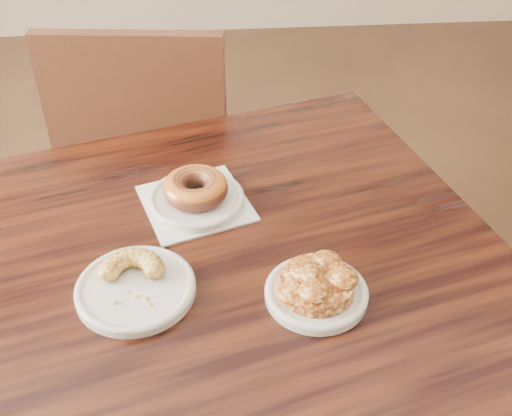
{
  "coord_description": "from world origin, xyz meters",
  "views": [
    {
      "loc": [
        -0.19,
        -0.77,
        1.4
      ],
      "look_at": [
        -0.13,
        -0.02,
        0.8
      ],
      "focal_mm": 45.0,
      "sensor_mm": 36.0,
      "label": 1
    }
  ],
  "objects": [
    {
      "name": "plate_donut",
      "position": [
        -0.23,
        0.06,
        0.76
      ],
      "size": [
        0.16,
        0.16,
        0.01
      ],
      "primitive_type": "cylinder",
      "color": "silver",
      "rests_on": "napkin"
    },
    {
      "name": "cafe_table",
      "position": [
        -0.17,
        -0.09,
        0.38
      ],
      "size": [
        1.01,
        1.01,
        0.75
      ],
      "primitive_type": "cube",
      "rotation": [
        0.0,
        0.0,
        0.28
      ],
      "color": "black",
      "rests_on": "floor"
    },
    {
      "name": "plate_cruller",
      "position": [
        -0.31,
        -0.13,
        0.76
      ],
      "size": [
        0.17,
        0.17,
        0.01
      ],
      "primitive_type": "cylinder",
      "color": "silver",
      "rests_on": "cafe_table"
    },
    {
      "name": "cruller_fragment",
      "position": [
        -0.31,
        -0.13,
        0.78
      ],
      "size": [
        0.1,
        0.1,
        0.03
      ],
      "primitive_type": null,
      "color": "brown",
      "rests_on": "plate_cruller"
    },
    {
      "name": "plate_fritter",
      "position": [
        -0.06,
        -0.16,
        0.76
      ],
      "size": [
        0.14,
        0.14,
        0.01
      ],
      "primitive_type": "cylinder",
      "color": "silver",
      "rests_on": "cafe_table"
    },
    {
      "name": "napkin",
      "position": [
        -0.23,
        0.06,
        0.75
      ],
      "size": [
        0.2,
        0.2,
        0.0
      ],
      "primitive_type": "cube",
      "rotation": [
        0.0,
        0.0,
        0.32
      ],
      "color": "white",
      "rests_on": "cafe_table"
    },
    {
      "name": "apple_fritter",
      "position": [
        -0.06,
        -0.16,
        0.78
      ],
      "size": [
        0.14,
        0.14,
        0.03
      ],
      "primitive_type": null,
      "color": "#411406",
      "rests_on": "plate_fritter"
    },
    {
      "name": "chair_far",
      "position": [
        -0.33,
        0.57,
        0.45
      ],
      "size": [
        0.46,
        0.46,
        0.9
      ],
      "primitive_type": null,
      "rotation": [
        0.0,
        0.0,
        3.04
      ],
      "color": "black",
      "rests_on": "floor"
    },
    {
      "name": "glazed_donut",
      "position": [
        -0.23,
        0.06,
        0.78
      ],
      "size": [
        0.11,
        0.11,
        0.04
      ],
      "primitive_type": "torus",
      "color": "#8F4B14",
      "rests_on": "plate_donut"
    }
  ]
}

